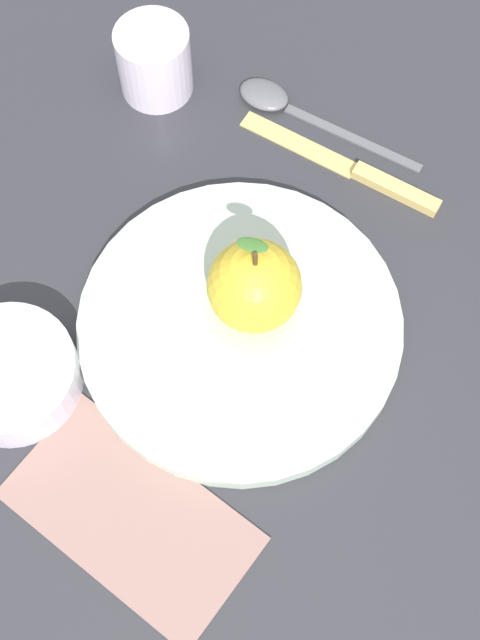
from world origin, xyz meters
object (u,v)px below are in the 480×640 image
(spoon, at_px, (285,105))
(knife, at_px, (357,171))
(apple, at_px, (249,287))
(cup, at_px, (154,59))
(side_bowl, at_px, (9,373))
(linen_napkin, at_px, (131,516))
(dinner_plate, at_px, (240,325))

(spoon, bearing_deg, knife, -150.94)
(apple, relative_size, cup, 1.31)
(apple, relative_size, spoon, 0.58)
(knife, height_order, spoon, spoon)
(side_bowl, bearing_deg, spoon, -51.22)
(cup, bearing_deg, spoon, -114.23)
(apple, distance_m, cup, 0.25)
(apple, relative_size, linen_napkin, 0.47)
(dinner_plate, height_order, cup, cup)
(apple, relative_size, knife, 0.57)
(cup, height_order, linen_napkin, cup)
(spoon, bearing_deg, side_bowl, 128.78)
(dinner_plate, xyz_separation_m, knife, (0.13, -0.13, -0.01))
(side_bowl, distance_m, linen_napkin, 0.15)
(dinner_plate, height_order, side_bowl, side_bowl)
(dinner_plate, distance_m, linen_napkin, 0.17)
(spoon, bearing_deg, cup, 65.77)
(side_bowl, bearing_deg, knife, -67.02)
(apple, height_order, spoon, apple)
(dinner_plate, bearing_deg, side_bowl, 92.41)
(apple, relative_size, side_bowl, 0.82)
(cup, distance_m, linen_napkin, 0.41)
(dinner_plate, distance_m, spoon, 0.23)
(knife, bearing_deg, side_bowl, 112.98)
(apple, bearing_deg, spoon, -21.43)
(dinner_plate, distance_m, knife, 0.19)
(dinner_plate, relative_size, side_bowl, 2.45)
(cup, distance_m, knife, 0.21)
(apple, height_order, linen_napkin, apple)
(apple, distance_m, spoon, 0.22)
(spoon, bearing_deg, apple, 158.57)
(side_bowl, height_order, spoon, side_bowl)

